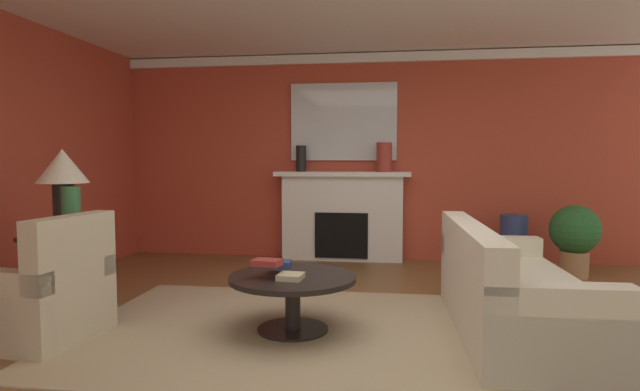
% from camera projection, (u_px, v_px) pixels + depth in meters
% --- Properties ---
extents(ground_plane, '(8.71, 8.71, 0.00)m').
position_uv_depth(ground_plane, '(347.00, 332.00, 4.07)').
color(ground_plane, brown).
extents(wall_fireplace, '(7.30, 0.12, 2.77)m').
position_uv_depth(wall_fireplace, '(368.00, 157.00, 7.04)').
color(wall_fireplace, '#B7422D').
rests_on(wall_fireplace, ground_plane).
extents(crown_moulding, '(7.30, 0.08, 0.12)m').
position_uv_depth(crown_moulding, '(368.00, 58.00, 6.87)').
color(crown_moulding, white).
extents(area_rug, '(3.40, 2.47, 0.01)m').
position_uv_depth(area_rug, '(293.00, 331.00, 4.09)').
color(area_rug, tan).
rests_on(area_rug, ground_plane).
extents(fireplace, '(1.80, 0.35, 1.19)m').
position_uv_depth(fireplace, '(342.00, 218.00, 6.94)').
color(fireplace, white).
rests_on(fireplace, ground_plane).
extents(mantel_mirror, '(1.43, 0.04, 1.03)m').
position_uv_depth(mantel_mirror, '(343.00, 122.00, 6.97)').
color(mantel_mirror, silver).
extents(sofa, '(0.96, 2.12, 0.85)m').
position_uv_depth(sofa, '(510.00, 296.00, 4.03)').
color(sofa, beige).
rests_on(sofa, ground_plane).
extents(armchair_near_window, '(0.89, 0.89, 0.95)m').
position_uv_depth(armchair_near_window, '(42.00, 299.00, 3.90)').
color(armchair_near_window, '#C1B293').
rests_on(armchair_near_window, ground_plane).
extents(coffee_table, '(1.00, 1.00, 0.45)m').
position_uv_depth(coffee_table, '(293.00, 290.00, 4.07)').
color(coffee_table, black).
rests_on(coffee_table, ground_plane).
extents(side_table, '(0.56, 0.56, 0.70)m').
position_uv_depth(side_table, '(66.00, 267.00, 4.61)').
color(side_table, black).
rests_on(side_table, ground_plane).
extents(table_lamp, '(0.44, 0.44, 0.75)m').
position_uv_depth(table_lamp, '(63.00, 174.00, 4.55)').
color(table_lamp, black).
rests_on(table_lamp, side_table).
extents(vase_on_side_table, '(0.16, 0.16, 0.43)m').
position_uv_depth(vase_on_side_table, '(71.00, 211.00, 4.43)').
color(vase_on_side_table, '#33703D').
rests_on(vase_on_side_table, side_table).
extents(vase_mantel_right, '(0.20, 0.20, 0.38)m').
position_uv_depth(vase_mantel_right, '(384.00, 157.00, 6.76)').
color(vase_mantel_right, '#9E3328').
rests_on(vase_mantel_right, fireplace).
extents(vase_mantel_left, '(0.14, 0.14, 0.35)m').
position_uv_depth(vase_mantel_left, '(301.00, 159.00, 6.91)').
color(vase_mantel_left, black).
rests_on(vase_mantel_left, fireplace).
extents(vase_tall_corner, '(0.33, 0.33, 0.68)m').
position_uv_depth(vase_tall_corner, '(513.00, 242.00, 6.36)').
color(vase_tall_corner, navy).
rests_on(vase_tall_corner, ground_plane).
extents(book_red_cover, '(0.20, 0.20, 0.04)m').
position_uv_depth(book_red_cover, '(291.00, 277.00, 3.93)').
color(book_red_cover, tan).
rests_on(book_red_cover, coffee_table).
extents(book_art_folio, '(0.20, 0.17, 0.05)m').
position_uv_depth(book_art_folio, '(279.00, 264.00, 4.15)').
color(book_art_folio, navy).
rests_on(book_art_folio, coffee_table).
extents(book_small_novel, '(0.24, 0.19, 0.05)m').
position_uv_depth(book_small_novel, '(267.00, 263.00, 3.96)').
color(book_small_novel, maroon).
rests_on(book_small_novel, coffee_table).
extents(potted_plant, '(0.56, 0.56, 0.83)m').
position_uv_depth(potted_plant, '(575.00, 235.00, 5.94)').
color(potted_plant, '#A8754C').
rests_on(potted_plant, ground_plane).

